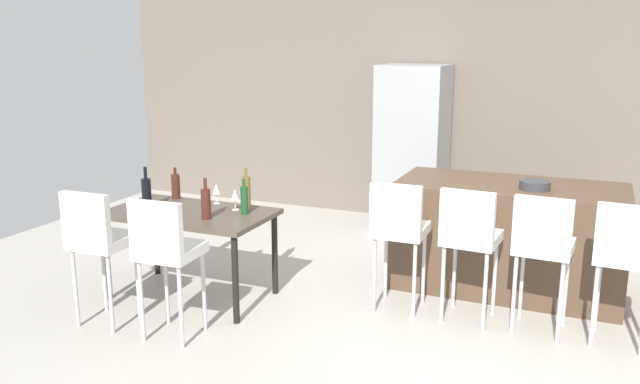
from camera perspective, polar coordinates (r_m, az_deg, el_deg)
The scene contains 19 objects.
ground_plane at distance 5.37m, azimuth 12.44°, elevation -10.35°, with size 10.00×10.00×0.00m, color #ADA89E.
back_wall at distance 7.60m, azimuth 16.87°, elevation 7.62°, with size 10.00×0.12×2.90m, color #665B51.
kitchen_island at distance 5.87m, azimuth 16.00°, elevation -3.74°, with size 1.88×0.91×0.92m, color #4C3828.
bar_chair_left at distance 5.14m, azimuth 6.87°, elevation -2.92°, with size 0.41×0.41×1.05m.
bar_chair_middle at distance 5.03m, azimuth 12.88°, elevation -3.56°, with size 0.43×0.43×1.05m.
bar_chair_right at distance 4.97m, azimuth 18.83°, elevation -4.15°, with size 0.42×0.42×1.05m.
bar_chair_far at distance 4.97m, azimuth 25.07°, elevation -4.71°, with size 0.43×0.43×1.05m.
dining_table at distance 5.49m, azimuth -11.24°, elevation -2.38°, with size 1.34×0.77×0.74m.
dining_chair_near at distance 5.10m, azimuth -18.78°, elevation -3.69°, with size 0.41×0.41×1.05m.
dining_chair_far at distance 4.73m, azimuth -13.29°, elevation -4.64°, with size 0.42×0.42×1.05m.
wine_bottle_corner at distance 5.64m, azimuth -14.85°, elevation -0.02°, with size 0.08×0.08×0.35m.
wine_bottle_near at distance 5.29m, azimuth -6.60°, elevation -0.67°, with size 0.06×0.06×0.29m.
wine_bottle_far at distance 5.19m, azimuth -9.89°, elevation -0.96°, with size 0.08×0.08×0.33m.
wine_bottle_right at distance 5.90m, azimuth -12.44°, elevation 0.52°, with size 0.08×0.08×0.28m.
wine_bottle_middle at distance 5.50m, azimuth -6.44°, elevation 0.06°, with size 0.07×0.07×0.33m.
wine_glass_left at distance 5.66m, azimuth -9.01°, elevation 0.23°, with size 0.07×0.07×0.17m.
wine_glass_end at distance 5.42m, azimuth -7.41°, elevation -0.28°, with size 0.07×0.07×0.17m.
refrigerator at distance 7.44m, azimuth 8.03°, elevation 3.82°, with size 0.72×0.68×1.84m, color #939699.
fruit_bowl at distance 5.62m, azimuth 18.17°, elevation 0.58°, with size 0.25×0.25×0.07m, color #333338.
Camera 1 is at (0.84, -4.86, 2.13)m, focal length 36.79 mm.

